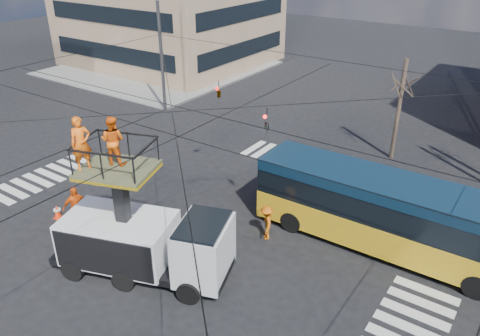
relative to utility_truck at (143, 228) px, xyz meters
name	(u,v)px	position (x,y,z in m)	size (l,w,h in m)	color
ground	(181,237)	(-0.52, 2.57, -2.10)	(120.00, 120.00, 0.00)	black
sidewalk_nw	(160,68)	(-21.52, 23.57, -2.04)	(18.00, 18.00, 0.12)	slate
crosswalks	(181,237)	(-0.52, 2.57, -2.09)	(22.40, 22.40, 0.02)	silver
overhead_network	(180,146)	(-0.60, 2.97, 2.19)	(24.24, 24.24, 8.00)	#2D2D30
tree_a	(403,83)	(4.48, 16.07, 2.53)	(2.00, 2.00, 6.00)	#382B21
utility_truck	(143,228)	(0.00, 0.00, 0.00)	(7.37, 4.45, 6.53)	black
city_bus	(395,215)	(7.42, 6.98, -0.37)	(11.92, 2.73, 3.20)	yellow
traffic_cone	(57,212)	(-6.35, 0.44, -1.74)	(0.36, 0.36, 0.71)	#F32E0A
worker_ground	(76,207)	(-4.98, 0.57, -1.08)	(1.19, 0.49, 2.03)	#EA530E
flagger	(266,223)	(2.65, 4.67, -1.29)	(1.05, 0.60, 1.62)	#D15E0D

